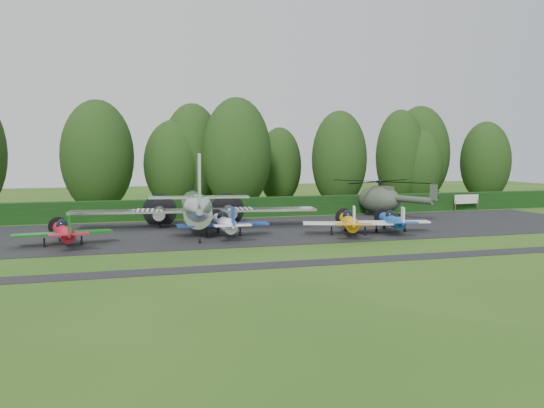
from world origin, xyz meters
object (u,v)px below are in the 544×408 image
object	(u,v)px
light_plane_red	(63,232)
light_plane_orange	(349,222)
sign_board	(466,200)
light_plane_blue	(392,221)
light_plane_white	(224,223)
transport_plane	(196,208)
helicopter	(380,197)

from	to	relation	value
light_plane_red	light_plane_orange	xyz separation A→B (m)	(22.01, -0.91, 0.06)
light_plane_orange	sign_board	distance (m)	26.52
light_plane_blue	light_plane_orange	bearing A→B (deg)	175.45
light_plane_orange	light_plane_blue	world-z (taller)	light_plane_orange
light_plane_blue	light_plane_white	bearing A→B (deg)	161.26
light_plane_red	light_plane_white	bearing A→B (deg)	13.59
light_plane_orange	light_plane_blue	bearing A→B (deg)	-9.79
transport_plane	light_plane_orange	xyz separation A→B (m)	(11.19, -7.47, -0.77)
light_plane_orange	helicopter	xyz separation A→B (m)	(9.58, 13.27, 0.85)
transport_plane	light_plane_red	world-z (taller)	transport_plane
transport_plane	helicopter	world-z (taller)	transport_plane
light_plane_white	light_plane_blue	bearing A→B (deg)	-7.69
light_plane_orange	sign_board	bearing A→B (deg)	16.77
light_plane_red	sign_board	size ratio (longest dim) A/B	2.20
light_plane_white	light_plane_orange	distance (m)	10.12
light_plane_red	light_plane_blue	world-z (taller)	light_plane_red
light_plane_white	helicopter	world-z (taller)	helicopter
sign_board	light_plane_white	bearing A→B (deg)	-152.40
light_plane_orange	sign_board	world-z (taller)	light_plane_orange
light_plane_red	light_plane_blue	distance (m)	26.25
light_plane_red	sign_board	world-z (taller)	light_plane_red
light_plane_orange	light_plane_blue	size ratio (longest dim) A/B	1.11
transport_plane	light_plane_red	bearing A→B (deg)	-156.55
transport_plane	helicopter	xyz separation A→B (m)	(20.77, 5.80, 0.07)
helicopter	transport_plane	bearing A→B (deg)	-147.41
light_plane_blue	helicopter	bearing A→B (deg)	54.08
light_plane_orange	helicopter	bearing A→B (deg)	35.92
light_plane_white	transport_plane	bearing A→B (deg)	101.38
light_plane_red	light_plane_white	xyz separation A→B (m)	(12.10, 1.14, 0.07)
light_plane_red	sign_board	xyz separation A→B (m)	(43.72, 14.31, 0.15)
light_plane_orange	helicopter	size ratio (longest dim) A/B	0.57
light_plane_blue	transport_plane	bearing A→B (deg)	143.09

